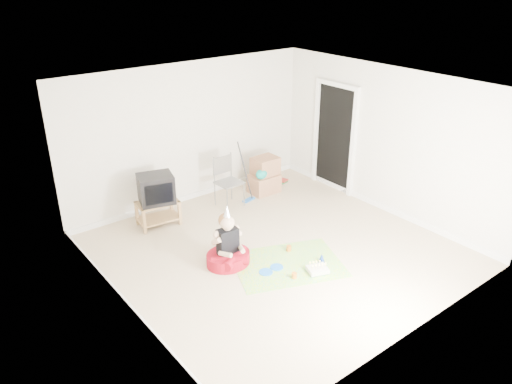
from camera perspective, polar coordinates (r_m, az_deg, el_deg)
ground at (r=7.97m, az=2.35°, el=-6.66°), size 5.00×5.00×0.00m
doorway_recess at (r=9.90m, az=9.00°, el=6.02°), size 0.02×0.90×2.05m
tv_stand at (r=8.76m, az=-11.13°, el=-2.14°), size 0.75×0.52×0.44m
crt_tv at (r=8.58m, az=-11.36°, el=0.38°), size 0.68×0.61×0.49m
folding_chair at (r=9.19m, az=-3.09°, el=1.08°), size 0.45×0.43×0.96m
cardboard_boxes at (r=9.80m, az=0.96°, el=1.85°), size 0.58×0.45×0.71m
floor_mop at (r=9.46m, az=-0.85°, el=0.47°), size 0.29×0.37×1.10m
book_pile at (r=10.40m, az=2.86°, el=1.34°), size 0.25×0.29×0.06m
seated_woman at (r=7.53m, az=-3.22°, el=-6.82°), size 0.72×0.72×0.98m
party_mat at (r=7.63m, az=3.65°, el=-8.22°), size 1.91×1.66×0.01m
birthday_cake at (r=7.47m, az=7.03°, el=-8.83°), size 0.35×0.32×0.14m
blue_plate_near at (r=7.54m, az=2.39°, el=-8.58°), size 0.28×0.28×0.01m
blue_plate_far at (r=7.42m, az=1.13°, el=-9.13°), size 0.28×0.28×0.01m
orange_cup_near at (r=7.93m, az=3.77°, el=-6.44°), size 0.10×0.10×0.09m
orange_cup_far at (r=7.30m, az=4.39°, el=-9.49°), size 0.09×0.09×0.09m
blue_party_hat at (r=7.67m, az=7.52°, el=-7.49°), size 0.15×0.15×0.15m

